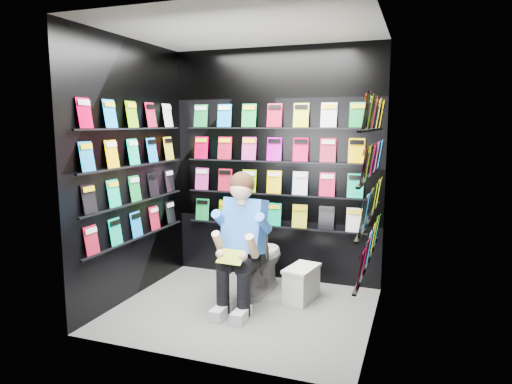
% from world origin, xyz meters
% --- Properties ---
extents(floor, '(2.40, 2.40, 0.00)m').
position_xyz_m(floor, '(0.00, 0.00, 0.00)').
color(floor, '#5F5F5D').
rests_on(floor, ground).
extents(ceiling, '(2.40, 2.40, 0.00)m').
position_xyz_m(ceiling, '(0.00, 0.00, 2.60)').
color(ceiling, white).
rests_on(ceiling, floor).
extents(wall_back, '(2.40, 0.04, 2.60)m').
position_xyz_m(wall_back, '(0.00, 1.00, 1.30)').
color(wall_back, black).
rests_on(wall_back, floor).
extents(wall_front, '(2.40, 0.04, 2.60)m').
position_xyz_m(wall_front, '(0.00, -1.00, 1.30)').
color(wall_front, black).
rests_on(wall_front, floor).
extents(wall_left, '(0.04, 2.00, 2.60)m').
position_xyz_m(wall_left, '(-1.20, 0.00, 1.30)').
color(wall_left, black).
rests_on(wall_left, floor).
extents(wall_right, '(0.04, 2.00, 2.60)m').
position_xyz_m(wall_right, '(1.20, 0.00, 1.30)').
color(wall_right, black).
rests_on(wall_right, floor).
extents(comics_back, '(2.10, 0.06, 1.37)m').
position_xyz_m(comics_back, '(0.00, 0.97, 1.31)').
color(comics_back, '#C00034').
rests_on(comics_back, wall_back).
extents(comics_left, '(0.06, 1.70, 1.37)m').
position_xyz_m(comics_left, '(-1.17, 0.00, 1.31)').
color(comics_left, '#C00034').
rests_on(comics_left, wall_left).
extents(comics_right, '(0.06, 1.70, 1.37)m').
position_xyz_m(comics_right, '(1.17, 0.00, 1.31)').
color(comics_right, '#C00034').
rests_on(comics_right, wall_right).
extents(toilet, '(0.47, 0.78, 0.73)m').
position_xyz_m(toilet, '(-0.03, 0.52, 0.37)').
color(toilet, white).
rests_on(toilet, floor).
extents(longbox, '(0.30, 0.45, 0.31)m').
position_xyz_m(longbox, '(0.46, 0.44, 0.16)').
color(longbox, silver).
rests_on(longbox, floor).
extents(longbox_lid, '(0.33, 0.48, 0.03)m').
position_xyz_m(longbox_lid, '(0.46, 0.44, 0.33)').
color(longbox_lid, silver).
rests_on(longbox_lid, longbox).
extents(reader, '(0.59, 0.82, 1.44)m').
position_xyz_m(reader, '(-0.03, 0.14, 0.78)').
color(reader, blue).
rests_on(reader, toilet).
extents(held_comic, '(0.25, 0.16, 0.10)m').
position_xyz_m(held_comic, '(-0.03, -0.21, 0.58)').
color(held_comic, green).
rests_on(held_comic, reader).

